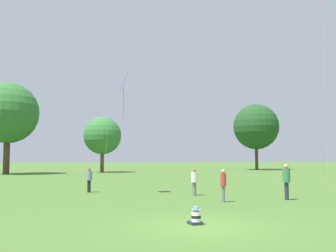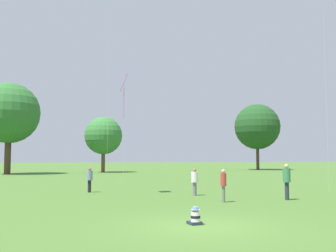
% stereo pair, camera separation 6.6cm
% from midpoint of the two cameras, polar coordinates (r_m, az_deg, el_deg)
% --- Properties ---
extents(ground_plane, '(300.00, 300.00, 0.00)m').
position_cam_midpoint_polar(ground_plane, '(12.90, 4.76, -14.32)').
color(ground_plane, '#426628').
extents(seated_toddler, '(0.45, 0.53, 0.58)m').
position_cam_midpoint_polar(seated_toddler, '(13.17, 3.91, -13.07)').
color(seated_toddler, '#282D47').
rests_on(seated_toddler, ground).
extents(person_standing_0, '(0.51, 0.51, 1.84)m').
position_cam_midpoint_polar(person_standing_0, '(21.28, 16.71, -7.29)').
color(person_standing_0, '#282D42').
rests_on(person_standing_0, ground).
extents(person_standing_2, '(0.55, 0.55, 1.54)m').
position_cam_midpoint_polar(person_standing_2, '(22.75, 3.76, -7.78)').
color(person_standing_2, slate).
rests_on(person_standing_2, ground).
extents(person_standing_3, '(0.46, 0.46, 1.54)m').
position_cam_midpoint_polar(person_standing_3, '(25.19, -11.45, -7.38)').
color(person_standing_3, black).
rests_on(person_standing_3, ground).
extents(person_standing_5, '(0.40, 0.40, 1.60)m').
position_cam_midpoint_polar(person_standing_5, '(19.53, 7.93, -8.08)').
color(person_standing_5, slate).
rests_on(person_standing_5, ground).
extents(kite_2, '(0.39, 0.98, 7.13)m').
position_cam_midpoint_polar(kite_2, '(23.83, -6.53, 5.89)').
color(kite_2, '#B738C6').
rests_on(kite_2, ground).
extents(distant_tree_1, '(7.83, 7.83, 11.78)m').
position_cam_midpoint_polar(distant_tree_1, '(54.60, -22.26, 1.74)').
color(distant_tree_1, '#473323').
rests_on(distant_tree_1, ground).
extents(distant_tree_2, '(5.40, 5.40, 7.97)m').
position_cam_midpoint_polar(distant_tree_2, '(57.25, -9.53, -1.40)').
color(distant_tree_2, brown).
rests_on(distant_tree_2, ground).
extents(distant_tree_3, '(7.80, 7.80, 11.30)m').
position_cam_midpoint_polar(distant_tree_3, '(69.39, 12.63, -0.12)').
color(distant_tree_3, '#473323').
rests_on(distant_tree_3, ground).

